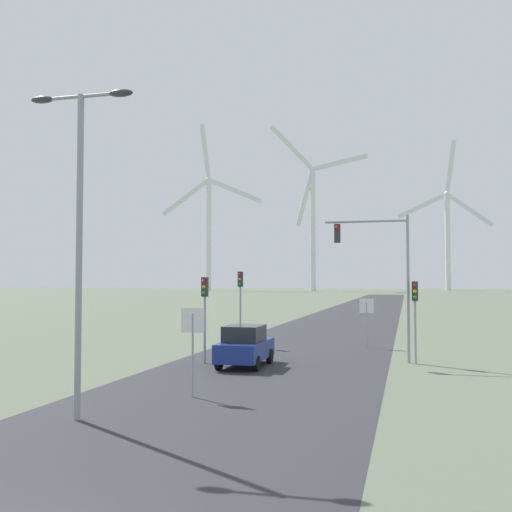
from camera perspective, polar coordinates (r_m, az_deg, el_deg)
road_surface at (r=55.58m, az=8.21°, el=-6.31°), size 10.00×240.00×0.01m
streetlamp at (r=17.32m, az=-16.45°, el=4.18°), size 3.14×0.32×9.05m
stop_sign_near at (r=19.91m, az=-6.05°, el=-7.46°), size 0.81×0.07×2.91m
stop_sign_far at (r=35.01m, az=10.49°, el=-5.39°), size 0.81×0.07×2.79m
traffic_light_post_near_left at (r=27.87m, az=-4.91°, el=-4.21°), size 0.28×0.34×3.98m
traffic_light_post_near_right at (r=28.54m, az=14.91°, el=-4.37°), size 0.28×0.34×3.79m
traffic_light_post_mid_left at (r=35.28m, az=-1.50°, el=-3.41°), size 0.28×0.34×4.37m
traffic_light_mast_overhead at (r=28.84m, az=11.81°, el=-0.37°), size 3.93×0.35×6.90m
car_approaching at (r=26.94m, az=-1.05°, el=-8.56°), size 1.88×4.12×1.83m
wind_turbine_far_left at (r=248.51m, az=-4.53°, el=3.40°), size 40.60×9.34×69.45m
wind_turbine_left at (r=239.11m, az=5.42°, el=3.96°), size 37.46×15.49×65.73m
wind_turbine_center at (r=266.75m, az=17.77°, el=2.52°), size 38.53×12.82×63.86m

